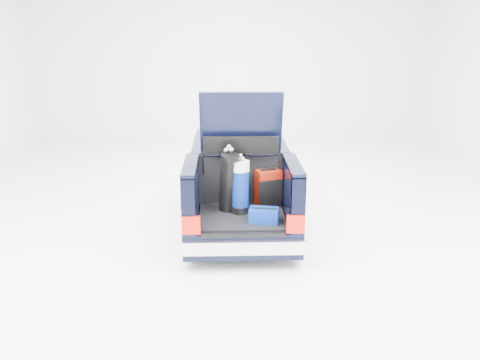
{
  "coord_description": "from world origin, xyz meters",
  "views": [
    {
      "loc": [
        -0.25,
        -8.81,
        3.42
      ],
      "look_at": [
        0.0,
        -0.5,
        0.87
      ],
      "focal_mm": 38.0,
      "sensor_mm": 36.0,
      "label": 1
    }
  ],
  "objects_px": {
    "car": "(239,181)",
    "blue_golf_bag": "(240,186)",
    "blue_duffel": "(264,215)",
    "red_suitcase": "(268,189)",
    "black_golf_bag": "(229,182)"
  },
  "relations": [
    {
      "from": "red_suitcase",
      "to": "blue_duffel",
      "type": "xyz_separation_m",
      "value": [
        -0.12,
        -0.67,
        -0.2
      ]
    },
    {
      "from": "red_suitcase",
      "to": "blue_golf_bag",
      "type": "xyz_separation_m",
      "value": [
        -0.45,
        -0.25,
        0.12
      ]
    },
    {
      "from": "car",
      "to": "blue_duffel",
      "type": "xyz_separation_m",
      "value": [
        0.32,
        -1.86,
        0.03
      ]
    },
    {
      "from": "blue_duffel",
      "to": "car",
      "type": "bearing_deg",
      "value": 109.16
    },
    {
      "from": "car",
      "to": "red_suitcase",
      "type": "height_order",
      "value": "car"
    },
    {
      "from": "blue_golf_bag",
      "to": "blue_duffel",
      "type": "height_order",
      "value": "blue_golf_bag"
    },
    {
      "from": "red_suitcase",
      "to": "blue_duffel",
      "type": "height_order",
      "value": "red_suitcase"
    },
    {
      "from": "blue_duffel",
      "to": "blue_golf_bag",
      "type": "bearing_deg",
      "value": 138.83
    },
    {
      "from": "car",
      "to": "red_suitcase",
      "type": "xyz_separation_m",
      "value": [
        0.43,
        -1.19,
        0.23
      ]
    },
    {
      "from": "car",
      "to": "black_golf_bag",
      "type": "xyz_separation_m",
      "value": [
        -0.19,
        -1.38,
        0.4
      ]
    },
    {
      "from": "blue_duffel",
      "to": "red_suitcase",
      "type": "bearing_deg",
      "value": 89.57
    },
    {
      "from": "black_golf_bag",
      "to": "blue_golf_bag",
      "type": "xyz_separation_m",
      "value": [
        0.17,
        -0.07,
        -0.05
      ]
    },
    {
      "from": "car",
      "to": "blue_golf_bag",
      "type": "xyz_separation_m",
      "value": [
        -0.02,
        -1.45,
        0.35
      ]
    },
    {
      "from": "car",
      "to": "blue_duffel",
      "type": "distance_m",
      "value": 1.89
    },
    {
      "from": "black_golf_bag",
      "to": "car",
      "type": "bearing_deg",
      "value": 65.08
    }
  ]
}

